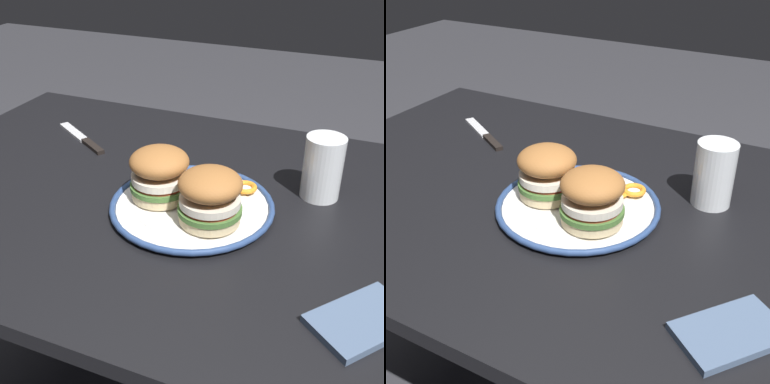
% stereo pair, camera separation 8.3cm
% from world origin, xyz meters
% --- Properties ---
extents(dining_table, '(1.23, 0.84, 0.73)m').
position_xyz_m(dining_table, '(0.00, 0.00, 0.62)').
color(dining_table, black).
rests_on(dining_table, ground).
extents(dinner_plate, '(0.31, 0.31, 0.02)m').
position_xyz_m(dinner_plate, '(-0.07, 0.04, 0.74)').
color(dinner_plate, white).
rests_on(dinner_plate, dining_table).
extents(sandwich_half_left, '(0.14, 0.14, 0.10)m').
position_xyz_m(sandwich_half_left, '(-0.12, 0.08, 0.80)').
color(sandwich_half_left, beige).
rests_on(sandwich_half_left, dinner_plate).
extents(sandwich_half_right, '(0.16, 0.16, 0.10)m').
position_xyz_m(sandwich_half_right, '(0.00, 0.04, 0.80)').
color(sandwich_half_right, beige).
rests_on(sandwich_half_right, dinner_plate).
extents(orange_peel_curled, '(0.06, 0.06, 0.01)m').
position_xyz_m(orange_peel_curled, '(-0.14, -0.04, 0.75)').
color(orange_peel_curled, orange).
rests_on(orange_peel_curled, dinner_plate).
extents(orange_peel_strip_long, '(0.07, 0.07, 0.01)m').
position_xyz_m(orange_peel_strip_long, '(-0.12, -0.00, 0.75)').
color(orange_peel_strip_long, orange).
rests_on(orange_peel_strip_long, dinner_plate).
extents(orange_peel_strip_short, '(0.06, 0.08, 0.01)m').
position_xyz_m(orange_peel_strip_short, '(-0.03, -0.05, 0.75)').
color(orange_peel_strip_short, orange).
rests_on(orange_peel_strip_short, dinner_plate).
extents(drinking_glass, '(0.08, 0.08, 0.13)m').
position_xyz_m(drinking_glass, '(-0.28, -0.11, 0.79)').
color(drinking_glass, white).
rests_on(drinking_glass, dining_table).
extents(table_knife, '(0.20, 0.13, 0.01)m').
position_xyz_m(table_knife, '(0.30, -0.15, 0.73)').
color(table_knife, silver).
rests_on(table_knife, dining_table).
extents(folded_napkin, '(0.16, 0.17, 0.01)m').
position_xyz_m(folded_napkin, '(-0.40, 0.22, 0.74)').
color(folded_napkin, slate).
rests_on(folded_napkin, dining_table).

